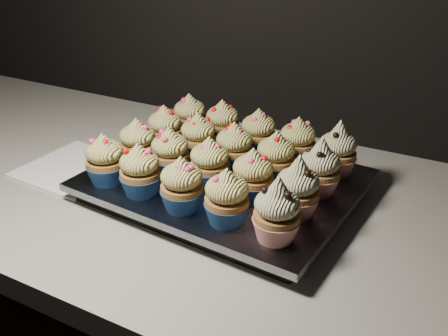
{
  "coord_description": "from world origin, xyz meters",
  "views": [
    {
      "loc": [
        0.33,
        1.06,
        1.32
      ],
      "look_at": [
        -0.01,
        1.7,
        0.95
      ],
      "focal_mm": 40.0,
      "sensor_mm": 36.0,
      "label": 1
    }
  ],
  "objects": [
    {
      "name": "cupcake_16",
      "position": [
        -0.08,
        1.82,
        0.97
      ],
      "size": [
        0.06,
        0.06,
        0.08
      ],
      "color": "navy",
      "rests_on": "foil_lining"
    },
    {
      "name": "cupcake_3",
      "position": [
        0.05,
        1.58,
        0.97
      ],
      "size": [
        0.06,
        0.06,
        0.08
      ],
      "color": "navy",
      "rests_on": "foil_lining"
    },
    {
      "name": "worktop",
      "position": [
        0.0,
        1.7,
        0.88
      ],
      "size": [
        2.44,
        0.64,
        0.04
      ],
      "primitive_type": "cube",
      "color": "beige",
      "rests_on": "cabinet"
    },
    {
      "name": "cupcake_10",
      "position": [
        -0.16,
        1.74,
        0.97
      ],
      "size": [
        0.06,
        0.06,
        0.08
      ],
      "color": "navy",
      "rests_on": "foil_lining"
    },
    {
      "name": "baking_tray",
      "position": [
        -0.01,
        1.7,
        0.91
      ],
      "size": [
        0.41,
        0.32,
        0.02
      ],
      "primitive_type": "cube",
      "rotation": [
        0.0,
        0.0,
        -0.08
      ],
      "color": "black",
      "rests_on": "worktop"
    },
    {
      "name": "cupcake_15",
      "position": [
        -0.15,
        1.82,
        0.97
      ],
      "size": [
        0.06,
        0.06,
        0.08
      ],
      "color": "navy",
      "rests_on": "foil_lining"
    },
    {
      "name": "cupcake_7",
      "position": [
        -0.02,
        1.66,
        0.97
      ],
      "size": [
        0.06,
        0.06,
        0.08
      ],
      "color": "navy",
      "rests_on": "foil_lining"
    },
    {
      "name": "napkin",
      "position": [
        -0.3,
        1.65,
        0.9
      ],
      "size": [
        0.18,
        0.18,
        0.0
      ],
      "primitive_type": "cube",
      "rotation": [
        0.0,
        0.0,
        -0.05
      ],
      "color": "white",
      "rests_on": "worktop"
    },
    {
      "name": "cupcake_8",
      "position": [
        0.06,
        1.66,
        0.97
      ],
      "size": [
        0.06,
        0.06,
        0.08
      ],
      "color": "navy",
      "rests_on": "foil_lining"
    },
    {
      "name": "cupcake_4",
      "position": [
        0.13,
        1.58,
        0.97
      ],
      "size": [
        0.06,
        0.06,
        0.1
      ],
      "color": "red",
      "rests_on": "foil_lining"
    },
    {
      "name": "cupcake_17",
      "position": [
        -0.0,
        1.81,
        0.97
      ],
      "size": [
        0.06,
        0.06,
        0.08
      ],
      "color": "navy",
      "rests_on": "foil_lining"
    },
    {
      "name": "cupcake_5",
      "position": [
        -0.16,
        1.67,
        0.97
      ],
      "size": [
        0.06,
        0.06,
        0.08
      ],
      "color": "navy",
      "rests_on": "foil_lining"
    },
    {
      "name": "cupcake_11",
      "position": [
        -0.09,
        1.74,
        0.97
      ],
      "size": [
        0.06,
        0.06,
        0.08
      ],
      "color": "navy",
      "rests_on": "foil_lining"
    },
    {
      "name": "cupcake_19",
      "position": [
        0.14,
        1.8,
        0.97
      ],
      "size": [
        0.06,
        0.06,
        0.1
      ],
      "color": "red",
      "rests_on": "foil_lining"
    },
    {
      "name": "cupcake_13",
      "position": [
        0.06,
        1.73,
        0.97
      ],
      "size": [
        0.06,
        0.06,
        0.08
      ],
      "color": "navy",
      "rests_on": "foil_lining"
    },
    {
      "name": "foil_lining",
      "position": [
        -0.01,
        1.7,
        0.93
      ],
      "size": [
        0.44,
        0.36,
        0.01
      ],
      "primitive_type": "cube",
      "rotation": [
        0.0,
        0.0,
        -0.08
      ],
      "color": "silver",
      "rests_on": "baking_tray"
    },
    {
      "name": "cupcake_1",
      "position": [
        -0.1,
        1.59,
        0.97
      ],
      "size": [
        0.06,
        0.06,
        0.08
      ],
      "color": "navy",
      "rests_on": "foil_lining"
    },
    {
      "name": "cupcake_12",
      "position": [
        -0.01,
        1.73,
        0.97
      ],
      "size": [
        0.06,
        0.06,
        0.08
      ],
      "color": "navy",
      "rests_on": "foil_lining"
    },
    {
      "name": "cupcake_9",
      "position": [
        0.13,
        1.65,
        0.97
      ],
      "size": [
        0.06,
        0.06,
        0.1
      ],
      "color": "red",
      "rests_on": "foil_lining"
    },
    {
      "name": "cupcake_0",
      "position": [
        -0.17,
        1.59,
        0.97
      ],
      "size": [
        0.06,
        0.06,
        0.08
      ],
      "color": "navy",
      "rests_on": "foil_lining"
    },
    {
      "name": "cupcake_2",
      "position": [
        -0.02,
        1.58,
        0.97
      ],
      "size": [
        0.06,
        0.06,
        0.08
      ],
      "color": "navy",
      "rests_on": "foil_lining"
    },
    {
      "name": "cupcake_14",
      "position": [
        0.14,
        1.72,
        0.97
      ],
      "size": [
        0.06,
        0.06,
        0.1
      ],
      "color": "red",
      "rests_on": "foil_lining"
    },
    {
      "name": "cupcake_6",
      "position": [
        -0.09,
        1.66,
        0.97
      ],
      "size": [
        0.06,
        0.06,
        0.08
      ],
      "color": "navy",
      "rests_on": "foil_lining"
    },
    {
      "name": "cupcake_18",
      "position": [
        0.07,
        1.8,
        0.97
      ],
      "size": [
        0.06,
        0.06,
        0.08
      ],
      "color": "navy",
      "rests_on": "foil_lining"
    }
  ]
}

